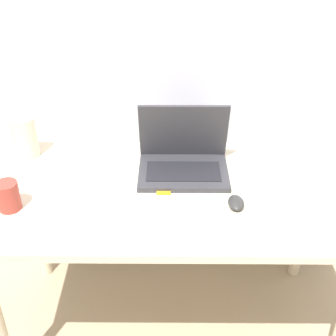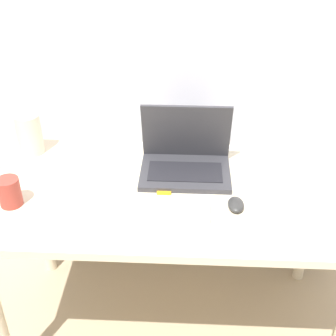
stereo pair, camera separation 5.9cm
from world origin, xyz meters
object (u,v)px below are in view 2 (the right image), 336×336
at_px(laptop, 185,158).
at_px(mouse, 236,204).
at_px(mp3_player, 164,189).
at_px(mug, 10,192).
at_px(keyboard, 149,208).
at_px(vase, 28,127).

distance_m(laptop, mouse, 0.29).
bearing_deg(mp3_player, mug, -167.95).
height_order(keyboard, mug, mug).
relative_size(keyboard, mug, 4.03).
distance_m(keyboard, mug, 0.48).
bearing_deg(laptop, vase, 170.23).
bearing_deg(mouse, keyboard, -174.34).
height_order(mouse, vase, vase).
height_order(mouse, mp3_player, mouse).
bearing_deg(vase, keyboard, -35.78).
bearing_deg(keyboard, laptop, 65.41).
xyz_separation_m(laptop, keyboard, (-0.12, -0.26, -0.05)).
height_order(vase, mp3_player, vase).
distance_m(vase, mp3_player, 0.62).
distance_m(mouse, mp3_player, 0.27).
relative_size(mouse, mug, 0.84).
xyz_separation_m(mouse, vase, (-0.80, 0.34, 0.10)).
bearing_deg(mp3_player, vase, 156.33).
distance_m(keyboard, vase, 0.64).
distance_m(mp3_player, mug, 0.53).
xyz_separation_m(keyboard, vase, (-0.51, 0.37, 0.11)).
bearing_deg(vase, mp3_player, -23.67).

